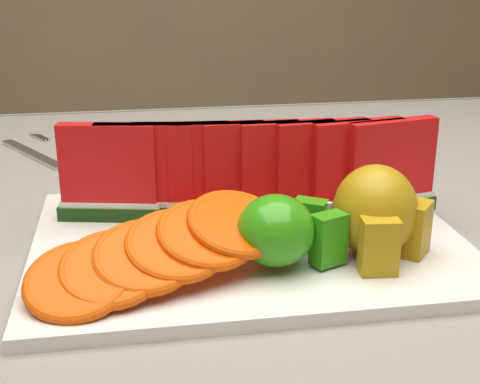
{
  "coord_description": "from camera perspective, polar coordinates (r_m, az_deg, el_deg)",
  "views": [
    {
      "loc": [
        -0.01,
        -0.66,
        1.02
      ],
      "look_at": [
        0.09,
        -0.08,
        0.81
      ],
      "focal_mm": 50.0,
      "sensor_mm": 36.0,
      "label": 1
    }
  ],
  "objects": [
    {
      "name": "table",
      "position": [
        0.76,
        -7.47,
        -9.5
      ],
      "size": [
        1.4,
        0.9,
        0.75
      ],
      "color": "#452617",
      "rests_on": "ground"
    },
    {
      "name": "tablecloth",
      "position": [
        0.73,
        -7.68,
        -5.22
      ],
      "size": [
        1.53,
        1.03,
        0.2
      ],
      "color": "gray",
      "rests_on": "table"
    },
    {
      "name": "platter",
      "position": [
        0.64,
        0.7,
        -4.29
      ],
      "size": [
        0.4,
        0.3,
        0.01
      ],
      "color": "silver",
      "rests_on": "tablecloth"
    },
    {
      "name": "apple_cluster",
      "position": [
        0.56,
        3.71,
        -3.3
      ],
      "size": [
        0.1,
        0.08,
        0.06
      ],
      "color": "#268A1D",
      "rests_on": "platter"
    },
    {
      "name": "pear_cluster",
      "position": [
        0.6,
        11.66,
        -1.84
      ],
      "size": [
        0.1,
        0.1,
        0.08
      ],
      "color": "olive",
      "rests_on": "platter"
    },
    {
      "name": "side_plate",
      "position": [
        0.95,
        2.99,
        3.81
      ],
      "size": [
        0.22,
        0.22,
        0.01
      ],
      "color": "silver",
      "rests_on": "tablecloth"
    },
    {
      "name": "fork",
      "position": [
        0.97,
        -17.25,
        3.26
      ],
      "size": [
        0.1,
        0.18,
        0.0
      ],
      "color": "silver",
      "rests_on": "tablecloth"
    },
    {
      "name": "watermelon_row",
      "position": [
        0.66,
        0.98,
        1.68
      ],
      "size": [
        0.39,
        0.07,
        0.1
      ],
      "color": "#12350E",
      "rests_on": "platter"
    },
    {
      "name": "orange_fan_front",
      "position": [
        0.54,
        -6.77,
        -4.98
      ],
      "size": [
        0.24,
        0.14,
        0.06
      ],
      "color": "red",
      "rests_on": "platter"
    },
    {
      "name": "orange_fan_back",
      "position": [
        0.74,
        -2.02,
        1.43
      ],
      "size": [
        0.27,
        0.09,
        0.04
      ],
      "color": "red",
      "rests_on": "platter"
    },
    {
      "name": "tangerine_segments",
      "position": [
        0.64,
        0.9,
        -2.23
      ],
      "size": [
        0.2,
        0.07,
        0.02
      ],
      "color": "#E85623",
      "rests_on": "platter"
    }
  ]
}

